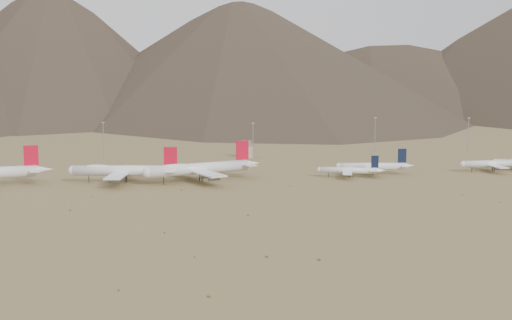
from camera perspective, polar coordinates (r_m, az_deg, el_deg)
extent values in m
plane|color=#9B8350|center=(375.41, -1.94, -2.19)|extent=(3000.00, 3000.00, 0.00)
cone|color=white|center=(403.17, -16.68, -0.74)|extent=(11.27, 6.89, 5.48)
cube|color=white|center=(403.00, -17.35, -0.75)|extent=(8.09, 21.08, 0.37)
cube|color=red|center=(401.97, -17.56, 0.35)|extent=(7.67, 1.60, 10.81)
cylinder|color=white|center=(394.94, -10.52, -0.84)|extent=(55.51, 17.57, 5.74)
sphere|color=white|center=(401.55, -14.40, -0.82)|extent=(5.63, 5.63, 5.63)
cone|color=white|center=(389.71, -6.04, -0.80)|extent=(10.88, 7.20, 5.17)
cube|color=white|center=(395.29, -10.67, -0.97)|extent=(19.65, 51.66, 0.72)
cube|color=white|center=(390.28, -6.68, -0.78)|extent=(9.05, 19.98, 0.34)
cube|color=red|center=(389.46, -6.86, 0.30)|extent=(7.17, 2.06, 10.19)
cylinder|color=black|center=(400.08, -13.23, -1.51)|extent=(0.37, 0.37, 3.89)
cylinder|color=black|center=(396.82, -10.30, -1.50)|extent=(0.46, 0.46, 3.89)
cylinder|color=black|center=(394.04, -10.39, -1.57)|extent=(0.46, 0.46, 3.89)
ellipsoid|color=white|center=(397.93, -12.56, -0.60)|extent=(18.29, 8.03, 3.45)
cylinder|color=slate|center=(405.36, -10.37, -0.95)|extent=(5.98, 3.72, 2.58)
cylinder|color=slate|center=(385.66, -10.98, -1.39)|extent=(5.98, 3.72, 2.58)
cylinder|color=slate|center=(414.25, -10.12, -0.77)|extent=(5.98, 3.72, 2.58)
cylinder|color=slate|center=(376.81, -11.27, -1.61)|extent=(5.98, 3.72, 2.58)
cylinder|color=white|center=(394.03, -4.60, -0.68)|extent=(58.61, 25.27, 6.18)
sphere|color=white|center=(382.28, -8.65, -1.00)|extent=(6.06, 6.06, 6.06)
cone|color=white|center=(409.34, -0.36, -0.29)|extent=(11.99, 8.76, 5.57)
cube|color=white|center=(393.66, -4.76, -0.83)|extent=(26.86, 54.99, 0.77)
cube|color=white|center=(406.99, -0.95, -0.31)|extent=(11.86, 21.46, 0.37)
cube|color=red|center=(405.41, -1.10, 0.79)|extent=(7.54, 3.05, 10.97)
cylinder|color=black|center=(386.38, -7.40, -1.66)|extent=(0.40, 0.40, 4.19)
cylinder|color=black|center=(396.69, -4.53, -1.39)|extent=(0.50, 0.50, 4.19)
cylinder|color=black|center=(393.93, -4.34, -1.45)|extent=(0.50, 0.50, 4.19)
ellipsoid|color=white|center=(387.44, -6.68, -0.59)|extent=(19.62, 10.60, 3.71)
cylinder|color=slate|center=(403.72, -5.42, -0.85)|extent=(6.56, 4.57, 2.78)
cylinder|color=slate|center=(384.10, -4.05, -1.26)|extent=(6.56, 4.57, 2.78)
cylinder|color=slate|center=(412.63, -5.99, -0.68)|extent=(6.56, 4.57, 2.78)
cylinder|color=slate|center=(375.35, -3.39, -1.46)|extent=(6.56, 4.57, 2.78)
cylinder|color=white|center=(411.02, 7.40, -0.82)|extent=(31.93, 13.36, 3.52)
sphere|color=white|center=(411.16, 5.14, -0.79)|extent=(3.45, 3.45, 3.45)
cone|color=white|center=(411.58, 9.93, -0.82)|extent=(6.53, 4.82, 3.17)
cube|color=white|center=(411.09, 7.31, -0.89)|extent=(13.51, 28.04, 0.44)
cube|color=white|center=(411.43, 9.57, -0.81)|extent=(6.04, 10.95, 0.21)
cube|color=black|center=(410.74, 9.49, -0.13)|extent=(4.11, 1.60, 6.95)
cylinder|color=black|center=(411.49, 5.81, -1.21)|extent=(0.37, 0.37, 2.41)
cylinder|color=black|center=(412.33, 7.48, -1.21)|extent=(0.46, 0.46, 2.41)
cylinder|color=black|center=(410.59, 7.48, -1.25)|extent=(0.46, 0.46, 2.41)
cylinder|color=slate|center=(418.92, 7.30, -0.86)|extent=(3.57, 2.51, 1.58)
cylinder|color=slate|center=(403.52, 7.31, -1.18)|extent=(3.57, 2.51, 1.58)
cylinder|color=white|center=(423.79, 9.25, -0.50)|extent=(38.77, 10.51, 4.19)
sphere|color=white|center=(420.58, 6.67, -0.51)|extent=(4.11, 4.11, 4.11)
cone|color=white|center=(428.34, 12.09, -0.44)|extent=(7.48, 4.87, 3.77)
cube|color=white|center=(423.73, 9.14, -0.59)|extent=(11.56, 33.66, 0.52)
cube|color=white|center=(427.61, 11.69, -0.43)|extent=(5.50, 12.98, 0.25)
cube|color=black|center=(426.69, 11.61, 0.34)|extent=(5.01, 1.20, 8.27)
cylinder|color=black|center=(421.95, 7.44, -0.98)|extent=(0.44, 0.44, 2.87)
cylinder|color=black|center=(425.45, 9.31, -0.95)|extent=(0.55, 0.55, 2.87)
cylinder|color=black|center=(423.41, 9.37, -0.99)|extent=(0.55, 0.55, 2.87)
cylinder|color=slate|center=(432.89, 8.91, -0.55)|extent=(4.12, 2.50, 1.89)
cylinder|color=slate|center=(414.87, 9.38, -0.91)|extent=(4.12, 2.50, 1.89)
cylinder|color=white|center=(454.00, 18.39, -0.28)|extent=(37.79, 5.09, 4.09)
sphere|color=white|center=(445.49, 16.25, -0.33)|extent=(4.01, 4.01, 4.01)
cube|color=white|center=(453.72, 18.30, -0.35)|extent=(6.89, 32.46, 0.51)
cylinder|color=black|center=(448.43, 16.88, -0.75)|extent=(0.43, 0.43, 2.80)
cylinder|color=black|center=(455.69, 18.40, -0.69)|extent=(0.54, 0.54, 2.80)
cylinder|color=black|center=(453.91, 18.52, -0.72)|extent=(0.54, 0.54, 2.80)
cylinder|color=slate|center=(461.79, 17.78, -0.33)|extent=(3.82, 1.94, 1.84)
cylinder|color=slate|center=(445.96, 18.84, -0.64)|extent=(3.82, 1.94, 1.84)
sphere|color=white|center=(466.34, 18.61, -0.14)|extent=(3.68, 3.68, 3.68)
cylinder|color=black|center=(468.00, 19.21, -0.53)|extent=(0.40, 0.40, 2.57)
cube|color=tan|center=(496.97, -0.74, 0.65)|extent=(8.00, 8.00, 8.00)
cube|color=slate|center=(496.29, -0.74, 1.33)|extent=(6.00, 6.00, 4.00)
cylinder|color=gray|center=(497.80, -12.11, 1.48)|extent=(0.50, 0.50, 25.00)
cube|color=gray|center=(496.67, -12.15, 2.95)|extent=(2.00, 0.60, 0.80)
cylinder|color=gray|center=(480.38, -0.24, 1.43)|extent=(0.50, 0.50, 25.00)
cube|color=gray|center=(479.21, -0.24, 2.95)|extent=(2.00, 0.60, 0.80)
cylinder|color=gray|center=(541.22, 9.49, 2.01)|extent=(0.50, 0.50, 25.00)
cube|color=gray|center=(540.18, 9.52, 3.36)|extent=(2.00, 0.60, 0.80)
cylinder|color=gray|center=(553.42, 16.61, 1.92)|extent=(0.50, 0.50, 25.00)
cube|color=gray|center=(552.40, 16.66, 3.24)|extent=(2.00, 0.60, 0.80)
ellipsoid|color=brown|center=(239.62, -4.95, -7.73)|extent=(0.56, 0.56, 0.47)
ellipsoid|color=brown|center=(332.18, -2.72, -3.44)|extent=(0.51, 0.51, 0.30)
ellipsoid|color=brown|center=(303.92, -0.63, -4.42)|extent=(0.81, 0.81, 0.68)
ellipsoid|color=brown|center=(325.04, -14.62, -3.87)|extent=(0.89, 0.89, 0.79)
ellipsoid|color=brown|center=(208.39, -10.92, -10.16)|extent=(0.67, 0.67, 0.55)
ellipsoid|color=brown|center=(355.75, -13.02, -2.88)|extent=(0.67, 0.67, 0.44)
ellipsoid|color=brown|center=(199.85, -3.79, -10.79)|extent=(0.96, 0.96, 0.70)
ellipsoid|color=brown|center=(366.45, 16.20, -2.68)|extent=(0.67, 0.67, 0.55)
ellipsoid|color=brown|center=(379.04, 2.75, -2.06)|extent=(1.00, 1.00, 0.62)
ellipsoid|color=brown|center=(368.04, -5.98, -2.38)|extent=(0.89, 0.89, 0.57)
ellipsoid|color=brown|center=(239.24, 0.88, -7.69)|extent=(1.02, 1.02, 0.70)
ellipsoid|color=brown|center=(274.71, -7.33, -5.78)|extent=(0.70, 0.70, 0.56)
ellipsoid|color=brown|center=(332.71, -19.77, -3.85)|extent=(0.53, 0.53, 0.44)
ellipsoid|color=brown|center=(352.42, 18.97, -3.19)|extent=(0.67, 0.67, 0.48)
ellipsoid|color=brown|center=(236.20, 5.09, -7.91)|extent=(0.98, 0.98, 0.84)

